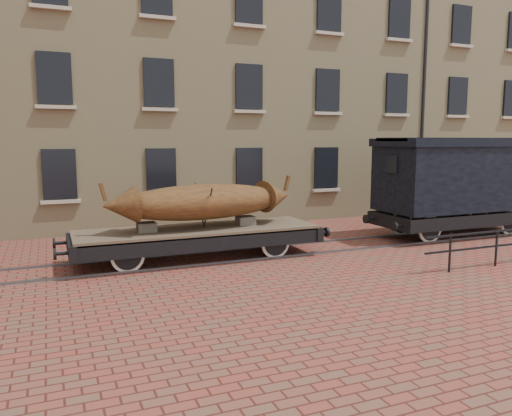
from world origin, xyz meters
name	(u,v)px	position (x,y,z in m)	size (l,w,h in m)	color
ground	(280,252)	(0.00, 0.00, 0.00)	(90.00, 90.00, 0.00)	brown
warehouse_cream	(249,65)	(3.00, 9.99, 7.00)	(40.00, 10.19, 14.00)	#D1BF86
rail_track	(280,251)	(0.00, 0.00, 0.03)	(30.00, 1.52, 0.06)	#59595E
flatcar_wagon	(198,234)	(-2.54, 0.00, 0.72)	(7.61, 2.06, 1.15)	brown
iron_boat	(204,202)	(-2.36, 0.00, 1.64)	(5.66, 2.02, 1.40)	brown
goods_van	(458,175)	(6.91, 0.00, 2.15)	(6.63, 2.42, 3.43)	black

